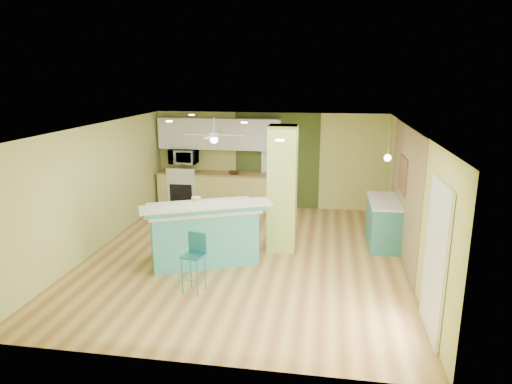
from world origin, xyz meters
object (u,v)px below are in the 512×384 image
(fruit_bowl, at_px, (234,173))
(canister, at_px, (196,201))
(side_counter, at_px, (383,222))
(peninsula, at_px, (203,232))
(bar_stool, at_px, (195,253))

(fruit_bowl, distance_m, canister, 3.45)
(side_counter, distance_m, canister, 3.90)
(peninsula, bearing_deg, bar_stool, -105.16)
(peninsula, relative_size, fruit_bowl, 8.70)
(bar_stool, relative_size, canister, 5.74)
(peninsula, relative_size, side_counter, 1.68)
(peninsula, xyz_separation_m, canister, (-0.14, 0.07, 0.58))
(fruit_bowl, bearing_deg, peninsula, -87.58)
(canister, bearing_deg, peninsula, -24.86)
(canister, bearing_deg, side_counter, 21.48)
(bar_stool, bearing_deg, fruit_bowl, 107.43)
(side_counter, height_order, canister, canister)
(side_counter, bearing_deg, fruit_bowl, 150.38)
(peninsula, relative_size, canister, 14.45)
(bar_stool, relative_size, side_counter, 0.67)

